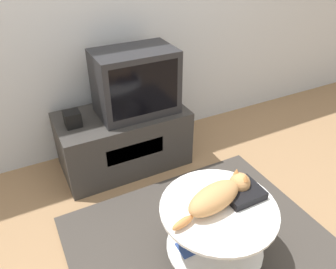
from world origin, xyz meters
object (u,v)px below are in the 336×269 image
at_px(tv, 135,82).
at_px(cat, 219,195).
at_px(speaker, 73,119).
at_px(dvd_box, 242,192).

distance_m(tv, cat, 1.13).
xyz_separation_m(speaker, dvd_box, (0.67, -1.12, -0.08)).
bearing_deg(cat, tv, 78.90).
bearing_deg(tv, cat, -89.51).
bearing_deg(speaker, cat, -65.46).
relative_size(tv, cat, 1.09).
bearing_deg(dvd_box, cat, 179.66).
xyz_separation_m(speaker, cat, (0.51, -1.12, -0.04)).
xyz_separation_m(tv, dvd_box, (0.17, -1.11, -0.27)).
bearing_deg(cat, speaker, 102.95).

